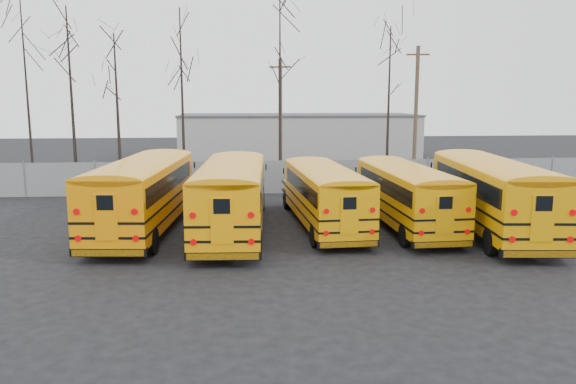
{
  "coord_description": "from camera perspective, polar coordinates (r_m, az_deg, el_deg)",
  "views": [
    {
      "loc": [
        -3.44,
        -21.41,
        5.8
      ],
      "look_at": [
        -1.39,
        3.07,
        1.6
      ],
      "focal_mm": 35.0,
      "sensor_mm": 36.0,
      "label": 1
    }
  ],
  "objects": [
    {
      "name": "tree_5",
      "position": [
        40.59,
        10.18,
        8.82
      ],
      "size": [
        0.26,
        0.26,
        10.57
      ],
      "primitive_type": "cone",
      "color": "black",
      "rests_on": "ground"
    },
    {
      "name": "bus_c",
      "position": [
        24.87,
        3.68,
        0.08
      ],
      "size": [
        2.94,
        10.21,
        2.82
      ],
      "rotation": [
        0.0,
        0.0,
        0.06
      ],
      "color": "black",
      "rests_on": "ground"
    },
    {
      "name": "tree_2",
      "position": [
        36.3,
        -16.91,
        7.64
      ],
      "size": [
        0.26,
        0.26,
        9.52
      ],
      "primitive_type": "cone",
      "color": "black",
      "rests_on": "ground"
    },
    {
      "name": "tree_0",
      "position": [
        40.19,
        -25.02,
        9.57
      ],
      "size": [
        0.26,
        0.26,
        12.67
      ],
      "primitive_type": "cone",
      "color": "black",
      "rests_on": "ground"
    },
    {
      "name": "bus_a",
      "position": [
        24.91,
        -14.43,
        0.36
      ],
      "size": [
        3.61,
        11.69,
        3.22
      ],
      "rotation": [
        0.0,
        0.0,
        -0.09
      ],
      "color": "black",
      "rests_on": "ground"
    },
    {
      "name": "utility_pole_right",
      "position": [
        43.69,
        12.87,
        8.24
      ],
      "size": [
        1.68,
        0.39,
        9.49
      ],
      "rotation": [
        0.0,
        0.0,
        -0.16
      ],
      "color": "brown",
      "rests_on": "ground"
    },
    {
      "name": "bus_b",
      "position": [
        23.75,
        -5.7,
        0.08
      ],
      "size": [
        3.19,
        11.41,
        3.16
      ],
      "rotation": [
        0.0,
        0.0,
        -0.05
      ],
      "color": "black",
      "rests_on": "ground"
    },
    {
      "name": "bus_e",
      "position": [
        25.51,
        19.88,
        0.29
      ],
      "size": [
        3.68,
        11.7,
        3.22
      ],
      "rotation": [
        0.0,
        0.0,
        -0.09
      ],
      "color": "black",
      "rests_on": "ground"
    },
    {
      "name": "distant_building",
      "position": [
        53.82,
        1.03,
        5.64
      ],
      "size": [
        22.0,
        8.0,
        4.0
      ],
      "primitive_type": "cube",
      "color": "#9A9A95",
      "rests_on": "ground"
    },
    {
      "name": "tree_1",
      "position": [
        38.24,
        -21.12,
        8.82
      ],
      "size": [
        0.26,
        0.26,
        11.29
      ],
      "primitive_type": "cone",
      "color": "black",
      "rests_on": "ground"
    },
    {
      "name": "utility_pole_left",
      "position": [
        37.67,
        -0.78,
        7.32
      ],
      "size": [
        1.43,
        0.56,
        8.25
      ],
      "rotation": [
        0.0,
        0.0,
        -0.32
      ],
      "color": "brown",
      "rests_on": "ground"
    },
    {
      "name": "fence",
      "position": [
        33.93,
        1.08,
        1.56
      ],
      "size": [
        40.0,
        0.04,
        2.0
      ],
      "primitive_type": "cube",
      "color": "gray",
      "rests_on": "ground"
    },
    {
      "name": "ground",
      "position": [
        22.45,
        4.21,
        -5.3
      ],
      "size": [
        120.0,
        120.0,
        0.0
      ],
      "primitive_type": "plane",
      "color": "black",
      "rests_on": "ground"
    },
    {
      "name": "bus_d",
      "position": [
        25.4,
        11.82,
        0.15
      ],
      "size": [
        2.69,
        10.3,
        2.86
      ],
      "rotation": [
        0.0,
        0.0,
        0.03
      ],
      "color": "black",
      "rests_on": "ground"
    },
    {
      "name": "tree_4",
      "position": [
        36.11,
        -0.81,
        10.07
      ],
      "size": [
        0.26,
        0.26,
        12.07
      ],
      "primitive_type": "cone",
      "color": "black",
      "rests_on": "ground"
    },
    {
      "name": "tree_3",
      "position": [
        35.84,
        -10.69,
        9.14
      ],
      "size": [
        0.26,
        0.26,
        11.12
      ],
      "primitive_type": "cone",
      "color": "black",
      "rests_on": "ground"
    }
  ]
}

